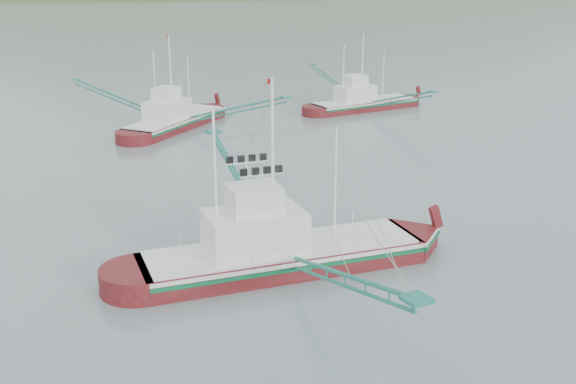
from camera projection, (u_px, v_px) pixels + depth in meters
ground at (340, 274)px, 40.73m from camera, size 1200.00×1200.00×0.00m
main_boat at (278, 237)px, 40.79m from camera, size 16.68×29.19×11.89m
bg_boat_right at (363, 99)px, 85.11m from camera, size 13.24×23.92×9.68m
bg_boat_far at (174, 107)px, 75.46m from camera, size 19.29×22.96×10.46m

